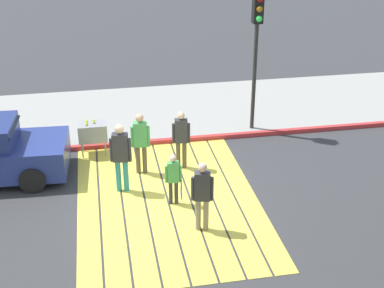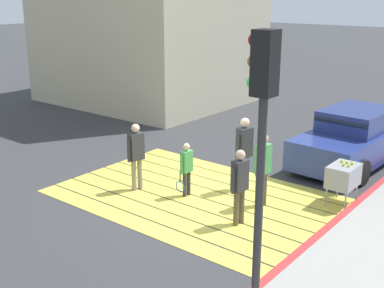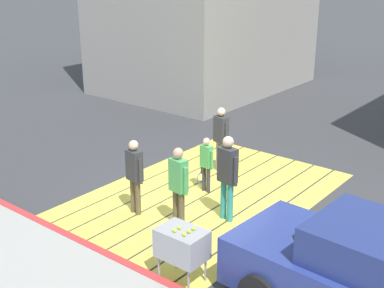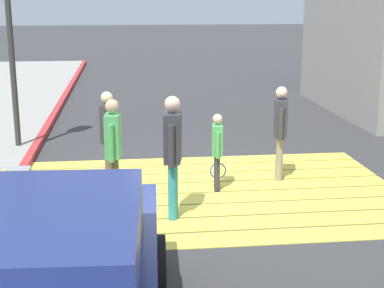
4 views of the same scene
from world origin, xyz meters
The scene contains 10 objects.
ground_plane centered at (0.00, 0.00, 0.00)m, with size 120.00×120.00×0.00m, color #38383A.
crosswalk_stripes centered at (0.00, 0.00, 0.01)m, with size 6.40×4.35×0.01m.
curb_painted centered at (-3.25, 0.00, 0.07)m, with size 0.16×40.00×0.13m, color #BC3333.
car_parked_near_curb centered at (-2.00, -4.56, 0.73)m, with size 2.16×4.39×1.57m.
tennis_ball_cart centered at (-2.90, -1.71, 0.70)m, with size 0.56×0.80×1.02m.
pedestrian_adult_lead centered at (-0.67, -1.04, 1.06)m, with size 0.29×0.52×1.82m.
pedestrian_adult_trailing centered at (1.36, 0.58, 0.97)m, with size 0.28×0.48×1.67m.
pedestrian_adult_side centered at (-1.53, -0.48, 0.99)m, with size 0.26×0.49×1.70m.
pedestrian_teen_behind centered at (-1.63, 0.61, 0.95)m, with size 0.26×0.48×1.64m.
pedestrian_child_with_racket centered at (0.17, 0.13, 0.74)m, with size 0.29×0.41×1.31m.
Camera 3 is at (-8.66, -6.53, 5.13)m, focal length 49.00 mm.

